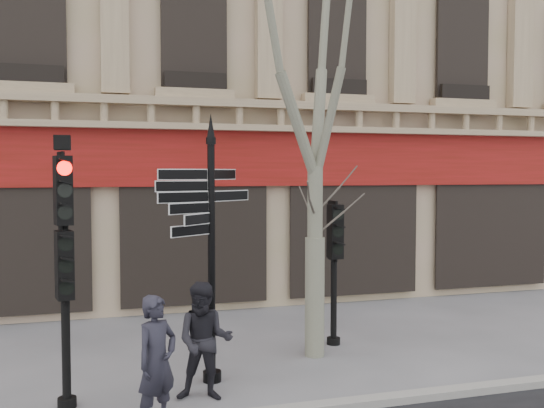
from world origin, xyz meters
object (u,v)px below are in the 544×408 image
at_px(fingerpost, 211,203).
at_px(plane_tree, 316,29).
at_px(traffic_signal_secondary, 334,247).
at_px(traffic_signal_main, 64,237).
at_px(pedestrian_a, 157,362).
at_px(pedestrian_b, 205,341).

distance_m(fingerpost, plane_tree, 3.65).
distance_m(fingerpost, traffic_signal_secondary, 3.09).
distance_m(traffic_signal_main, pedestrian_a, 2.18).
distance_m(fingerpost, pedestrian_a, 2.66).
distance_m(pedestrian_a, pedestrian_b, 1.10).
bearing_deg(pedestrian_b, fingerpost, 87.61).
xyz_separation_m(traffic_signal_main, pedestrian_b, (1.90, -0.25, -1.53)).
bearing_deg(pedestrian_a, traffic_signal_secondary, 1.64).
height_order(fingerpost, plane_tree, plane_tree).
distance_m(traffic_signal_secondary, pedestrian_b, 3.67).
height_order(plane_tree, pedestrian_a, plane_tree).
distance_m(traffic_signal_main, traffic_signal_secondary, 5.11).
relative_size(fingerpost, pedestrian_b, 2.45).
xyz_separation_m(traffic_signal_main, pedestrian_a, (1.14, -1.06, -1.52)).
bearing_deg(fingerpost, pedestrian_a, -146.96).
xyz_separation_m(fingerpost, traffic_signal_main, (-2.14, -0.46, -0.42)).
xyz_separation_m(traffic_signal_secondary, pedestrian_b, (-2.84, -2.08, -1.01)).
xyz_separation_m(traffic_signal_secondary, pedestrian_a, (-3.60, -2.89, -1.00)).
relative_size(fingerpost, traffic_signal_secondary, 1.56).
bearing_deg(traffic_signal_main, pedestrian_a, -54.76).
xyz_separation_m(pedestrian_a, pedestrian_b, (0.76, 0.80, -0.01)).
distance_m(plane_tree, pedestrian_b, 5.60).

